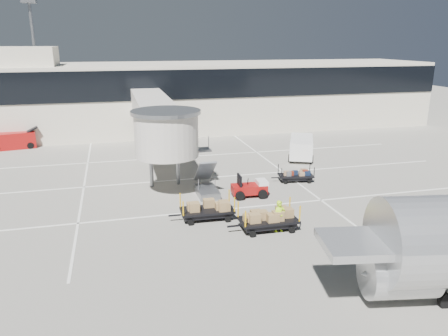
{
  "coord_description": "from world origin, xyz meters",
  "views": [
    {
      "loc": [
        -7.52,
        -23.71,
        10.56
      ],
      "look_at": [
        -0.21,
        4.73,
        2.0
      ],
      "focal_mm": 35.0,
      "sensor_mm": 36.0,
      "label": 1
    }
  ],
  "objects_px": {
    "box_cart_near": "(266,219)",
    "box_cart_far": "(209,209)",
    "belt_loader": "(13,140)",
    "baggage_tug": "(250,188)",
    "suitcase_cart": "(296,176)",
    "ground_worker": "(280,216)",
    "minivan": "(301,146)"
  },
  "relations": [
    {
      "from": "suitcase_cart",
      "to": "minivan",
      "type": "height_order",
      "value": "minivan"
    },
    {
      "from": "box_cart_near",
      "to": "belt_loader",
      "type": "relative_size",
      "value": 0.87
    },
    {
      "from": "box_cart_far",
      "to": "suitcase_cart",
      "type": "bearing_deg",
      "value": 36.21
    },
    {
      "from": "belt_loader",
      "to": "baggage_tug",
      "type": "bearing_deg",
      "value": -56.13
    },
    {
      "from": "belt_loader",
      "to": "minivan",
      "type": "bearing_deg",
      "value": -31.64
    },
    {
      "from": "baggage_tug",
      "to": "suitcase_cart",
      "type": "xyz_separation_m",
      "value": [
        4.49,
        2.35,
        -0.12
      ]
    },
    {
      "from": "box_cart_near",
      "to": "box_cart_far",
      "type": "xyz_separation_m",
      "value": [
        -2.88,
        2.42,
        -0.04
      ]
    },
    {
      "from": "box_cart_far",
      "to": "ground_worker",
      "type": "bearing_deg",
      "value": -37.31
    },
    {
      "from": "suitcase_cart",
      "to": "box_cart_near",
      "type": "xyz_separation_m",
      "value": [
        -5.32,
        -8.02,
        0.19
      ]
    },
    {
      "from": "minivan",
      "to": "belt_loader",
      "type": "height_order",
      "value": "belt_loader"
    },
    {
      "from": "box_cart_near",
      "to": "minivan",
      "type": "distance_m",
      "value": 17.13
    },
    {
      "from": "baggage_tug",
      "to": "box_cart_far",
      "type": "xyz_separation_m",
      "value": [
        -3.72,
        -3.25,
        0.02
      ]
    },
    {
      "from": "ground_worker",
      "to": "belt_loader",
      "type": "distance_m",
      "value": 31.89
    },
    {
      "from": "baggage_tug",
      "to": "box_cart_near",
      "type": "xyz_separation_m",
      "value": [
        -0.83,
        -5.67,
        0.07
      ]
    },
    {
      "from": "ground_worker",
      "to": "minivan",
      "type": "distance_m",
      "value": 17.2
    },
    {
      "from": "ground_worker",
      "to": "belt_loader",
      "type": "bearing_deg",
      "value": 119.18
    },
    {
      "from": "baggage_tug",
      "to": "box_cart_near",
      "type": "bearing_deg",
      "value": -95.42
    },
    {
      "from": "ground_worker",
      "to": "minivan",
      "type": "relative_size",
      "value": 0.35
    },
    {
      "from": "belt_loader",
      "to": "box_cart_near",
      "type": "bearing_deg",
      "value": -64.5
    },
    {
      "from": "belt_loader",
      "to": "suitcase_cart",
      "type": "bearing_deg",
      "value": -46.53
    },
    {
      "from": "baggage_tug",
      "to": "belt_loader",
      "type": "distance_m",
      "value": 27.33
    },
    {
      "from": "baggage_tug",
      "to": "ground_worker",
      "type": "bearing_deg",
      "value": -88.91
    },
    {
      "from": "suitcase_cart",
      "to": "ground_worker",
      "type": "bearing_deg",
      "value": -109.99
    },
    {
      "from": "suitcase_cart",
      "to": "minivan",
      "type": "relative_size",
      "value": 0.62
    },
    {
      "from": "baggage_tug",
      "to": "box_cart_near",
      "type": "distance_m",
      "value": 5.73
    },
    {
      "from": "suitcase_cart",
      "to": "belt_loader",
      "type": "relative_size",
      "value": 0.7
    },
    {
      "from": "suitcase_cart",
      "to": "box_cart_far",
      "type": "distance_m",
      "value": 9.94
    },
    {
      "from": "baggage_tug",
      "to": "box_cart_far",
      "type": "relative_size",
      "value": 0.63
    },
    {
      "from": "ground_worker",
      "to": "box_cart_far",
      "type": "bearing_deg",
      "value": 133.87
    },
    {
      "from": "baggage_tug",
      "to": "ground_worker",
      "type": "xyz_separation_m",
      "value": [
        -0.2,
        -6.12,
        0.36
      ]
    },
    {
      "from": "baggage_tug",
      "to": "belt_loader",
      "type": "xyz_separation_m",
      "value": [
        -18.99,
        19.65,
        0.24
      ]
    },
    {
      "from": "baggage_tug",
      "to": "suitcase_cart",
      "type": "distance_m",
      "value": 5.07
    }
  ]
}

